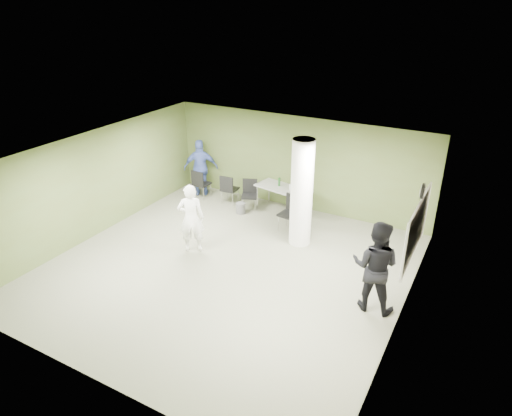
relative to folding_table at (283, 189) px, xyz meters
The scene contains 17 objects.
floor 3.53m from the folding_table, 86.80° to the right, with size 8.00×8.00×0.00m, color #4D4E3D.
ceiling 4.03m from the folding_table, 86.80° to the right, with size 8.00×8.00×0.00m, color white.
wall_back 0.88m from the folding_table, 70.70° to the left, with size 8.00×0.02×2.80m, color #485327.
wall_left 5.18m from the folding_table, 137.82° to the right, with size 0.02×8.00×2.80m, color #485327.
wall_right_cream 5.47m from the folding_table, 39.45° to the right, with size 0.02×8.00×2.80m, color beige.
column 1.99m from the folding_table, 50.56° to the right, with size 0.56×0.56×2.80m, color silver.
whiteboard 4.75m from the folding_table, 28.67° to the right, with size 0.05×2.30×1.30m.
wall_clock 4.96m from the folding_table, 28.66° to the right, with size 0.06×0.32×0.32m.
folding_table is the anchor object (origin of this frame).
wastebasket 1.37m from the folding_table, 147.37° to the right, with size 0.28×0.28×0.32m, color #4C4C4C.
chair_back_left 2.75m from the folding_table, behind, with size 0.49×0.49×0.95m.
chair_back_right 1.75m from the folding_table, behind, with size 0.50×0.50×0.94m.
chair_table_left 1.03m from the folding_table, 165.26° to the right, with size 0.60×0.60×0.92m.
chair_table_right 1.13m from the folding_table, 53.04° to the right, with size 0.56×0.56×1.00m.
woman_white 3.28m from the folding_table, 108.29° to the right, with size 0.65×0.43×1.78m, color white.
man_black 4.86m from the folding_table, 42.20° to the right, with size 0.96×0.75×1.97m, color black.
man_blue 2.88m from the folding_table, behind, with size 1.07×0.45×1.83m, color #3D5098.
Camera 1 is at (5.03, -7.73, 5.89)m, focal length 32.00 mm.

